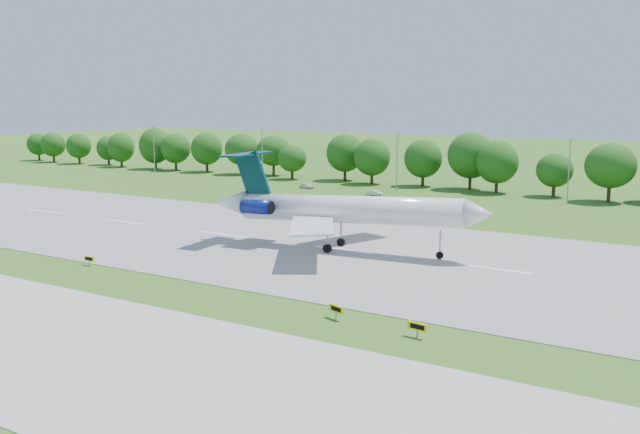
# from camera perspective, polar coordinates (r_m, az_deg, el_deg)

# --- Properties ---
(ground) EXTENTS (600.00, 600.00, 0.00)m
(ground) POSITION_cam_1_polar(r_m,az_deg,el_deg) (72.43, -8.00, -6.22)
(ground) COLOR #315B18
(ground) RESTS_ON ground
(runway) EXTENTS (400.00, 45.00, 0.08)m
(runway) POSITION_cam_1_polar(r_m,az_deg,el_deg) (92.42, 1.95, -2.67)
(runway) COLOR gray
(runway) RESTS_ON ground
(taxiway) EXTENTS (400.00, 23.00, 0.08)m
(taxiway) POSITION_cam_1_polar(r_m,az_deg,el_deg) (60.39, -19.13, -9.85)
(taxiway) COLOR #ADADA8
(taxiway) RESTS_ON ground
(tree_line) EXTENTS (288.40, 8.40, 10.40)m
(tree_line) POSITION_cam_1_polar(r_m,az_deg,el_deg) (152.76, 14.61, 4.18)
(tree_line) COLOR #382314
(tree_line) RESTS_ON ground
(light_poles) EXTENTS (175.90, 0.25, 12.19)m
(light_poles) POSITION_cam_1_polar(r_m,az_deg,el_deg) (144.06, 12.47, 4.02)
(light_poles) COLOR gray
(light_poles) RESTS_ON ground
(airliner) EXTENTS (38.46, 27.85, 12.52)m
(airliner) POSITION_cam_1_polar(r_m,az_deg,el_deg) (91.85, 1.22, 0.75)
(airliner) COLOR white
(airliner) RESTS_ON ground
(taxi_sign_left) EXTENTS (1.59, 0.23, 1.12)m
(taxi_sign_left) POSITION_cam_1_polar(r_m,az_deg,el_deg) (88.26, -17.97, -3.20)
(taxi_sign_left) COLOR gray
(taxi_sign_left) RESTS_ON ground
(taxi_sign_centre) EXTENTS (1.79, 0.82, 1.29)m
(taxi_sign_centre) POSITION_cam_1_polar(r_m,az_deg,el_deg) (64.01, 1.30, -7.36)
(taxi_sign_centre) COLOR gray
(taxi_sign_centre) RESTS_ON ground
(taxi_sign_right) EXTENTS (1.81, 0.45, 1.27)m
(taxi_sign_right) POSITION_cam_1_polar(r_m,az_deg,el_deg) (59.80, 7.81, -8.69)
(taxi_sign_right) COLOR gray
(taxi_sign_right) RESTS_ON ground
(service_vehicle_a) EXTENTS (3.50, 1.92, 1.10)m
(service_vehicle_a) POSITION_cam_1_polar(r_m,az_deg,el_deg) (144.74, 4.37, 1.94)
(service_vehicle_a) COLOR silver
(service_vehicle_a) RESTS_ON ground
(service_vehicle_b) EXTENTS (3.65, 1.79, 1.20)m
(service_vehicle_b) POSITION_cam_1_polar(r_m,az_deg,el_deg) (155.81, -1.08, 2.52)
(service_vehicle_b) COLOR silver
(service_vehicle_b) RESTS_ON ground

